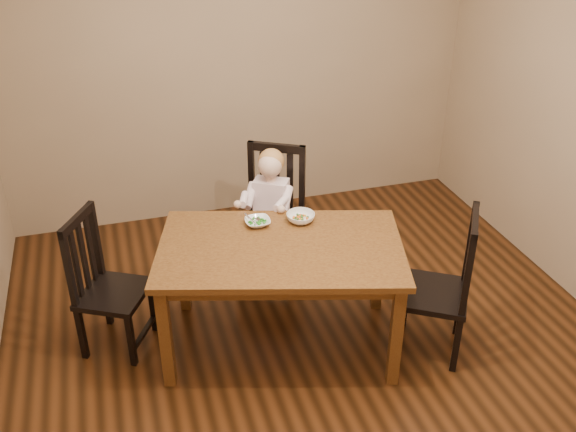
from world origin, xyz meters
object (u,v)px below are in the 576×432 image
object	(u,v)px
dining_table	(281,258)
chair_child	(273,218)
toddler	(271,204)
bowl_veg	(301,218)
chair_left	(106,286)
bowl_peas	(258,222)
chair_right	(443,287)

from	to	relation	value
dining_table	chair_child	bearing A→B (deg)	78.30
toddler	bowl_veg	xyz separation A→B (m)	(0.07, -0.49, 0.14)
chair_child	chair_left	xyz separation A→B (m)	(-1.23, -0.48, -0.04)
chair_child	bowl_veg	xyz separation A→B (m)	(0.05, -0.53, 0.28)
dining_table	chair_child	distance (m)	0.82
bowl_peas	toddler	bearing A→B (deg)	65.26
chair_right	bowl_veg	distance (m)	1.00
dining_table	toddler	size ratio (longest dim) A/B	3.04
chair_right	dining_table	bearing A→B (deg)	102.51
bowl_veg	bowl_peas	bearing A→B (deg)	172.52
dining_table	toddler	distance (m)	0.76
chair_child	bowl_peas	world-z (taller)	chair_child
chair_right	bowl_veg	bearing A→B (deg)	83.59
chair_child	bowl_peas	distance (m)	0.61
chair_child	dining_table	bearing A→B (deg)	108.02
chair_child	toddler	world-z (taller)	chair_child
chair_right	toddler	xyz separation A→B (m)	(-0.82, 1.09, 0.16)
chair_left	toddler	bearing A→B (deg)	138.20
chair_child	chair_left	size ratio (longest dim) A/B	1.09
toddler	bowl_veg	size ratio (longest dim) A/B	3.00
chair_right	bowl_peas	bearing A→B (deg)	90.58
dining_table	bowl_peas	distance (m)	0.32
toddler	bowl_peas	xyz separation A→B (m)	(-0.21, -0.45, 0.13)
dining_table	chair_right	xyz separation A→B (m)	(0.95, -0.35, -0.18)
bowl_veg	chair_right	bearing A→B (deg)	-38.85
chair_child	toddler	xyz separation A→B (m)	(-0.03, -0.05, 0.14)
dining_table	toddler	world-z (taller)	toddler
toddler	bowl_veg	bearing A→B (deg)	128.02
chair_right	bowl_veg	world-z (taller)	chair_right
bowl_peas	bowl_veg	distance (m)	0.28
dining_table	chair_left	xyz separation A→B (m)	(-1.06, 0.31, -0.21)
chair_child	bowl_veg	bearing A→B (deg)	124.58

